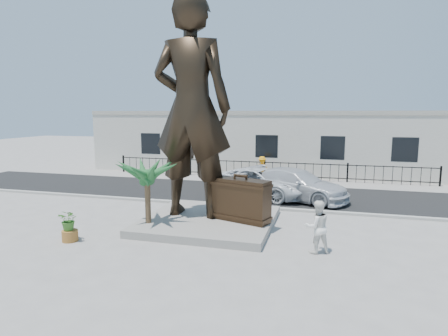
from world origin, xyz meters
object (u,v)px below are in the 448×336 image
(statue, at_px, (192,108))
(suitcase, at_px, (240,200))
(tourist, at_px, (317,227))
(car_white, at_px, (260,182))

(statue, bearing_deg, suitcase, 170.83)
(statue, relative_size, tourist, 5.07)
(statue, relative_size, suitcase, 3.74)
(statue, xyz_separation_m, car_white, (1.95, 5.48, -3.98))
(suitcase, height_order, car_white, suitcase)
(statue, relative_size, car_white, 1.60)
(suitcase, distance_m, car_white, 5.81)
(car_white, bearing_deg, statue, 179.64)
(tourist, bearing_deg, statue, -48.69)
(tourist, height_order, car_white, tourist)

